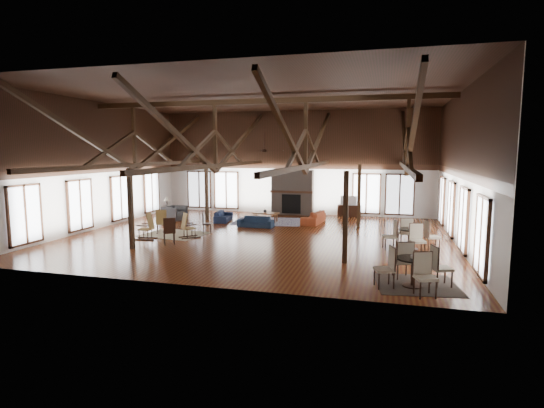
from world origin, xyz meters
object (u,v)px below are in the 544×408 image
(cafe_table_near, at_px, (413,267))
(tv_console, at_px, (349,211))
(armchair, at_px, (175,213))
(sofa_navy_left, at_px, (223,216))
(sofa_navy_front, at_px, (256,222))
(cafe_table_far, at_px, (411,235))
(coffee_table, at_px, (266,214))
(sofa_orange, at_px, (313,217))

(cafe_table_near, bearing_deg, tv_console, 102.61)
(armchair, xyz_separation_m, tv_console, (9.01, 3.63, -0.04))
(sofa_navy_left, bearing_deg, sofa_navy_front, -129.22)
(sofa_navy_front, relative_size, cafe_table_far, 0.80)
(sofa_navy_front, distance_m, cafe_table_far, 7.69)
(coffee_table, bearing_deg, cafe_table_near, -42.59)
(cafe_table_near, bearing_deg, sofa_orange, 114.65)
(armchair, relative_size, tv_console, 0.86)
(coffee_table, relative_size, armchair, 1.27)
(sofa_orange, height_order, cafe_table_near, cafe_table_near)
(cafe_table_far, relative_size, tv_console, 1.67)
(sofa_navy_left, bearing_deg, armchair, 86.50)
(sofa_navy_front, xyz_separation_m, cafe_table_near, (6.87, -7.64, 0.30))
(sofa_orange, bearing_deg, sofa_navy_left, -78.03)
(cafe_table_far, bearing_deg, coffee_table, 146.78)
(sofa_orange, relative_size, cafe_table_near, 0.95)
(sofa_navy_front, bearing_deg, sofa_navy_left, 151.38)
(cafe_table_near, bearing_deg, sofa_navy_front, 131.95)
(sofa_navy_front, height_order, sofa_orange, sofa_orange)
(sofa_navy_front, xyz_separation_m, cafe_table_far, (7.05, -3.06, 0.30))
(sofa_orange, xyz_separation_m, cafe_table_near, (4.32, -9.42, 0.25))
(sofa_navy_front, bearing_deg, cafe_table_near, -46.71)
(coffee_table, relative_size, cafe_table_near, 0.65)
(sofa_orange, distance_m, armchair, 7.47)
(sofa_navy_front, relative_size, coffee_table, 1.23)
(coffee_table, distance_m, cafe_table_near, 11.40)
(sofa_navy_front, height_order, armchair, armchair)
(cafe_table_near, height_order, tv_console, cafe_table_near)
(coffee_table, bearing_deg, tv_console, 48.24)
(cafe_table_far, height_order, tv_console, cafe_table_far)
(cafe_table_far, xyz_separation_m, tv_console, (-2.93, 7.68, -0.23))
(armchair, distance_m, tv_console, 9.71)
(coffee_table, distance_m, armchair, 4.98)
(sofa_navy_front, xyz_separation_m, armchair, (-4.88, 0.99, 0.11))
(cafe_table_far, bearing_deg, tv_console, 110.88)
(armchair, bearing_deg, tv_console, -58.74)
(coffee_table, relative_size, cafe_table_far, 0.65)
(sofa_navy_front, xyz_separation_m, tv_console, (4.12, 4.62, 0.07))
(sofa_navy_left, height_order, sofa_orange, sofa_orange)
(sofa_navy_left, relative_size, sofa_orange, 0.86)
(sofa_navy_front, distance_m, cafe_table_near, 10.28)
(sofa_orange, bearing_deg, sofa_navy_front, -49.36)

